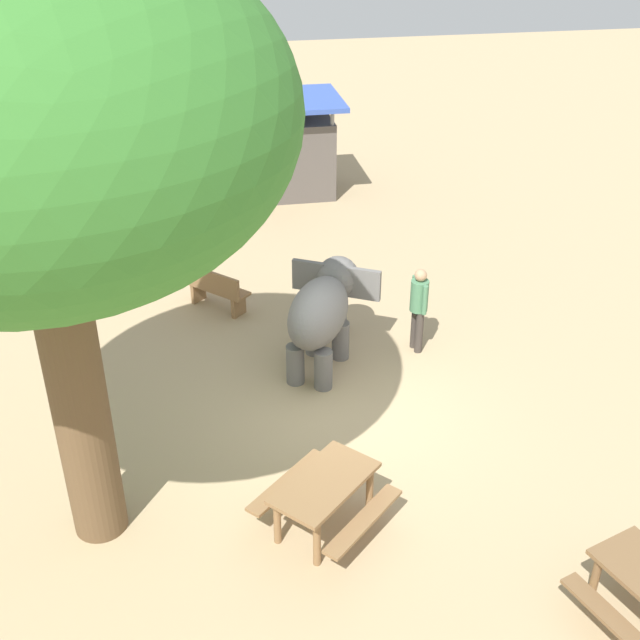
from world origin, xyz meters
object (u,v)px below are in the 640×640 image
(wooden_bench, at_px, (215,288))
(market_stall_blue, at_px, (292,150))
(picnic_table_far, at_px, (325,492))
(shade_tree_main, at_px, (27,122))
(market_stall_white, at_px, (192,156))
(elephant, at_px, (323,309))
(person_handler, at_px, (419,304))

(wooden_bench, relative_size, market_stall_blue, 0.51)
(wooden_bench, relative_size, picnic_table_far, 0.60)
(shade_tree_main, distance_m, market_stall_white, 12.67)
(elephant, relative_size, market_stall_blue, 0.93)
(market_stall_white, bearing_deg, elephant, -77.40)
(market_stall_blue, bearing_deg, person_handler, -82.99)
(elephant, relative_size, market_stall_white, 0.93)
(picnic_table_far, bearing_deg, shade_tree_main, 126.25)
(person_handler, xyz_separation_m, market_stall_blue, (-1.01, 8.24, 0.19))
(shade_tree_main, bearing_deg, market_stall_white, 81.33)
(shade_tree_main, height_order, market_stall_white, shade_tree_main)
(market_stall_blue, bearing_deg, picnic_table_far, -96.69)
(market_stall_white, bearing_deg, person_handler, -66.32)
(shade_tree_main, distance_m, picnic_table_far, 5.75)
(elephant, bearing_deg, shade_tree_main, 161.66)
(wooden_bench, xyz_separation_m, market_stall_white, (-0.13, 6.09, 0.67))
(elephant, distance_m, shade_tree_main, 6.67)
(shade_tree_main, relative_size, market_stall_blue, 2.99)
(person_handler, bearing_deg, wooden_bench, -41.94)
(elephant, relative_size, shade_tree_main, 0.31)
(wooden_bench, bearing_deg, market_stall_blue, 112.88)
(person_handler, distance_m, wooden_bench, 4.12)
(person_handler, xyz_separation_m, picnic_table_far, (-2.46, -4.07, -0.36))
(elephant, xyz_separation_m, picnic_table_far, (-0.71, -3.96, -0.49))
(wooden_bench, bearing_deg, shade_tree_main, -63.83)
(elephant, distance_m, wooden_bench, 2.91)
(elephant, distance_m, market_stall_white, 8.56)
(picnic_table_far, bearing_deg, market_stall_white, 52.06)
(person_handler, xyz_separation_m, wooden_bench, (-3.48, 2.15, -0.48))
(market_stall_white, xyz_separation_m, market_stall_blue, (2.60, 0.00, 0.00))
(picnic_table_far, xyz_separation_m, market_stall_white, (-1.15, 12.31, 0.55))
(shade_tree_main, bearing_deg, wooden_bench, 71.24)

